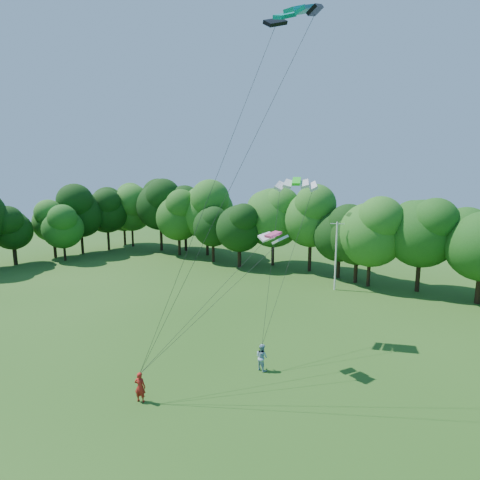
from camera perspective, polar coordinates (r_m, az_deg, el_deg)
The scene contains 10 objects.
ground at distance 21.60m, azimuth -22.68°, elevation -27.28°, with size 160.00×160.00×0.00m, color #214E15.
utility_pole at distance 43.77m, azimuth 14.41°, elevation -2.28°, with size 1.49×0.64×7.85m.
kite_flyer_left at distance 23.62m, azimuth -14.99°, elevation -20.82°, with size 0.66×0.43×1.80m, color red.
kite_flyer_right at distance 26.11m, azimuth 3.34°, elevation -17.37°, with size 0.89×0.69×1.83m, color #91B3CA.
kite_teal at distance 23.51m, azimuth 8.32°, elevation 31.48°, with size 3.10×1.46×0.71m.
kite_green at distance 28.83m, azimuth 8.60°, elevation 8.83°, with size 3.39×2.54×0.65m.
kite_pink at distance 24.35m, azimuth 5.07°, elevation 0.84°, with size 2.22×1.52×0.38m.
tree_back_west at distance 62.46m, azimuth -9.36°, elevation 4.41°, with size 8.14×8.14×11.84m.
tree_back_center at distance 47.15m, azimuth 17.53°, elevation 1.77°, with size 7.46×7.46×10.85m.
tree_flank_west at distance 63.55m, azimuth -25.45°, elevation 2.52°, with size 6.70×6.70×9.75m.
Camera 1 is at (15.44, -8.25, 12.65)m, focal length 28.00 mm.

